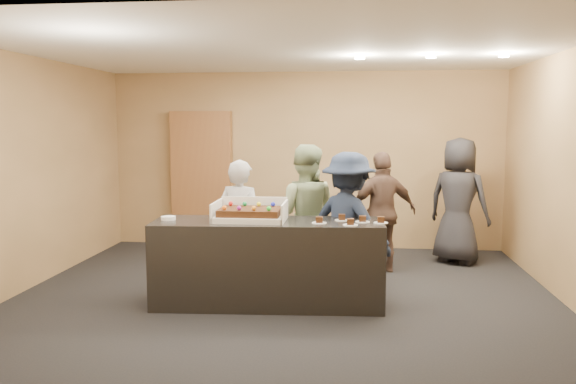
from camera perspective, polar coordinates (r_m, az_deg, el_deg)
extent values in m
plane|color=black|center=(6.47, -0.21, -10.24)|extent=(6.00, 6.00, 0.00)
plane|color=white|center=(6.23, -0.22, 14.22)|extent=(6.00, 6.00, 0.00)
cube|color=olive|center=(8.69, 1.68, 3.23)|extent=(6.00, 0.04, 2.70)
cube|color=olive|center=(3.75, -4.61, -1.67)|extent=(6.00, 0.04, 2.70)
cube|color=olive|center=(7.19, -24.70, 1.83)|extent=(0.04, 5.00, 2.70)
cube|color=olive|center=(6.58, 26.74, 1.31)|extent=(0.04, 5.00, 2.70)
cube|color=black|center=(5.98, -2.05, -7.20)|extent=(2.44, 0.85, 0.90)
cube|color=brown|center=(8.90, -8.74, 1.32)|extent=(0.96, 0.15, 2.10)
cube|color=white|center=(5.91, -3.85, -2.62)|extent=(0.73, 0.51, 0.06)
cube|color=white|center=(5.98, -7.29, -1.89)|extent=(0.02, 0.51, 0.20)
cube|color=white|center=(5.85, -0.36, -2.03)|extent=(0.02, 0.51, 0.20)
cube|color=white|center=(6.15, -3.44, -1.50)|extent=(0.73, 0.02, 0.22)
cube|color=black|center=(5.90, -3.86, -2.00)|extent=(0.64, 0.44, 0.07)
sphere|color=red|center=(6.09, -5.85, -1.18)|extent=(0.05, 0.05, 0.05)
sphere|color=#178C44|center=(6.06, -4.42, -1.21)|extent=(0.05, 0.05, 0.05)
sphere|color=yellow|center=(6.03, -2.99, -1.23)|extent=(0.05, 0.05, 0.05)
sphere|color=#1A23E0|center=(6.01, -1.54, -1.26)|extent=(0.05, 0.05, 0.05)
sphere|color=orange|center=(5.79, -6.49, -1.61)|extent=(0.05, 0.05, 0.05)
sphere|color=purple|center=(5.76, -5.00, -1.64)|extent=(0.05, 0.05, 0.05)
sphere|color=orange|center=(5.73, -3.49, -1.66)|extent=(0.05, 0.05, 0.05)
sphere|color=green|center=(5.71, -1.96, -1.69)|extent=(0.05, 0.05, 0.05)
cylinder|color=white|center=(6.08, -12.06, -2.61)|extent=(0.15, 0.15, 0.04)
cylinder|color=white|center=(5.74, 3.19, -3.16)|extent=(0.15, 0.15, 0.01)
cube|color=black|center=(5.74, 3.19, -2.83)|extent=(0.07, 0.06, 0.06)
cylinder|color=white|center=(5.92, 5.49, -2.88)|extent=(0.15, 0.15, 0.01)
cube|color=black|center=(5.92, 5.50, -2.55)|extent=(0.07, 0.06, 0.06)
cylinder|color=white|center=(5.66, 6.36, -3.36)|extent=(0.15, 0.15, 0.01)
cube|color=black|center=(5.65, 6.37, -3.02)|extent=(0.07, 0.06, 0.06)
cylinder|color=white|center=(5.85, 7.58, -3.03)|extent=(0.15, 0.15, 0.01)
cube|color=black|center=(5.84, 7.58, -2.70)|extent=(0.07, 0.06, 0.06)
cylinder|color=white|center=(5.82, 9.41, -3.11)|extent=(0.15, 0.15, 0.01)
cube|color=black|center=(5.82, 9.41, -2.78)|extent=(0.07, 0.06, 0.06)
imported|color=#A8A8AD|center=(6.43, -4.85, -3.43)|extent=(0.63, 0.50, 1.51)
imported|color=#8FA178|center=(6.60, 1.67, -2.42)|extent=(0.85, 0.68, 1.68)
imported|color=#1B243B|center=(6.29, 6.15, -3.26)|extent=(1.19, 1.08, 1.60)
imported|color=#50382D|center=(7.33, 9.58, -2.03)|extent=(0.99, 0.67, 1.56)
imported|color=black|center=(8.03, 16.93, -0.85)|extent=(1.01, 0.92, 1.73)
cylinder|color=#FFEAC6|center=(6.68, 7.31, 13.41)|extent=(0.12, 0.12, 0.03)
cylinder|color=#FFEAC6|center=(6.74, 14.31, 13.20)|extent=(0.12, 0.12, 0.03)
cylinder|color=#FFEAC6|center=(6.89, 21.08, 12.81)|extent=(0.12, 0.12, 0.03)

